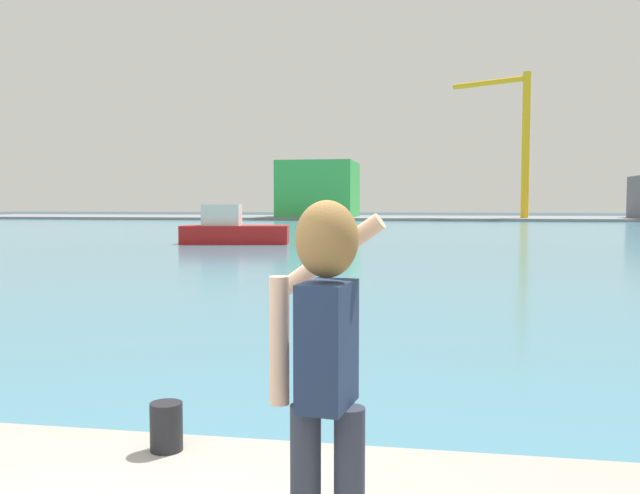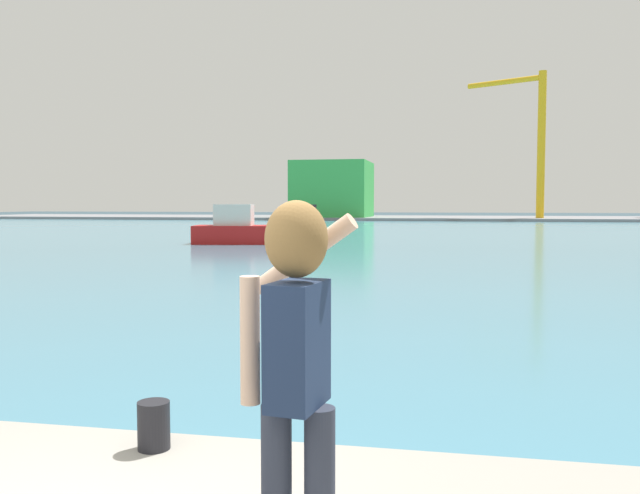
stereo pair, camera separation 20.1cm
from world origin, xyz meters
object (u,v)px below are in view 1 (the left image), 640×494
(person_photographer, at_px, (325,352))
(boat_moored, at_px, (232,230))
(harbor_bollard, at_px, (166,427))
(port_crane, at_px, (518,132))
(warehouse_left, at_px, (319,189))

(person_photographer, bearing_deg, boat_moored, 26.11)
(harbor_bollard, height_order, boat_moored, boat_moored)
(harbor_bollard, xyz_separation_m, port_crane, (11.82, 85.54, 10.71))
(boat_moored, height_order, port_crane, port_crane)
(port_crane, bearing_deg, harbor_bollard, -97.86)
(harbor_bollard, relative_size, boat_moored, 0.05)
(warehouse_left, bearing_deg, harbor_bollard, -80.61)
(person_photographer, bearing_deg, port_crane, 1.14)
(boat_moored, height_order, warehouse_left, warehouse_left)
(person_photographer, height_order, port_crane, port_crane)
(harbor_bollard, relative_size, warehouse_left, 0.03)
(person_photographer, xyz_separation_m, port_crane, (10.45, 86.97, 9.81))
(port_crane, bearing_deg, boat_moored, -111.36)
(harbor_bollard, relative_size, port_crane, 0.02)
(boat_moored, bearing_deg, harbor_bollard, -83.27)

